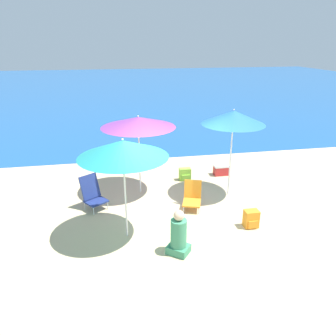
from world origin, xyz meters
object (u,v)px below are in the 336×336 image
backpack_orange (251,219)px  beach_chair_navy (93,193)px  beach_chair_orange (192,196)px  backpack_lime (185,174)px  cooler_box (221,170)px  beach_umbrella_teal (123,149)px  person_seated_near (179,236)px  beach_umbrella_blue (233,118)px  beach_umbrella_purple (138,122)px

backpack_orange → beach_chair_navy: bearing=155.6°
beach_chair_navy → backpack_orange: beach_chair_navy is taller
beach_chair_orange → backpack_lime: bearing=101.1°
beach_chair_navy → cooler_box: bearing=-13.3°
beach_umbrella_teal → person_seated_near: beach_umbrella_teal is taller
beach_umbrella_blue → cooler_box: 2.37m
backpack_orange → cooler_box: backpack_orange is taller
beach_chair_orange → person_seated_near: 1.93m
beach_umbrella_blue → backpack_orange: (-0.09, -1.67, -1.90)m
backpack_lime → beach_umbrella_purple: bearing=-157.5°
beach_chair_orange → beach_chair_navy: beach_chair_navy is taller
beach_umbrella_teal → beach_chair_orange: (1.67, 0.98, -1.63)m
person_seated_near → backpack_orange: (1.78, 0.63, -0.19)m
beach_umbrella_blue → backpack_lime: 2.43m
beach_umbrella_blue → beach_umbrella_purple: (-2.30, 0.60, -0.15)m
beach_umbrella_purple → cooler_box: (2.57, 0.75, -1.78)m
beach_umbrella_purple → beach_umbrella_blue: bearing=-14.6°
beach_chair_orange → person_seated_near: person_seated_near is taller
beach_umbrella_teal → backpack_lime: size_ratio=5.91×
backpack_orange → cooler_box: size_ratio=0.92×
beach_chair_orange → cooler_box: size_ratio=1.55×
beach_chair_orange → backpack_orange: bearing=-28.8°
beach_chair_orange → cooler_box: bearing=71.9°
beach_chair_navy → backpack_orange: (3.45, -1.57, -0.20)m
backpack_orange → beach_umbrella_purple: bearing=134.1°
beach_umbrella_blue → cooler_box: beach_umbrella_blue is taller
cooler_box → backpack_orange: bearing=-96.8°
beach_umbrella_blue → backpack_lime: beach_umbrella_blue is taller
beach_umbrella_blue → backpack_orange: size_ratio=5.77×
beach_umbrella_purple → backpack_lime: size_ratio=5.85×
person_seated_near → backpack_lime: 3.62m
beach_umbrella_blue → cooler_box: bearing=78.8°
beach_umbrella_blue → beach_umbrella_purple: size_ratio=1.09×
beach_umbrella_purple → beach_chair_orange: 2.31m
cooler_box → beach_umbrella_blue: bearing=-101.2°
beach_umbrella_teal → backpack_orange: beach_umbrella_teal is taller
backpack_orange → backpack_lime: bearing=106.0°
beach_umbrella_purple → beach_chair_navy: (-1.24, -0.71, -1.55)m
beach_umbrella_blue → person_seated_near: (-1.88, -2.31, -1.71)m
beach_umbrella_purple → cooler_box: 3.21m
beach_umbrella_purple → beach_chair_orange: size_ratio=3.14×
beach_chair_navy → beach_chair_orange: bearing=-44.3°
person_seated_near → beach_umbrella_teal: bearing=88.0°
beach_umbrella_blue → backpack_orange: beach_umbrella_blue is taller
backpack_lime → cooler_box: size_ratio=0.83×
beach_umbrella_purple → person_seated_near: bearing=-81.8°
beach_umbrella_purple → beach_chair_orange: beach_umbrella_purple is taller
person_seated_near → cooler_box: 4.25m
cooler_box → beach_umbrella_purple: bearing=-163.6°
beach_umbrella_teal → backpack_lime: bearing=54.7°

